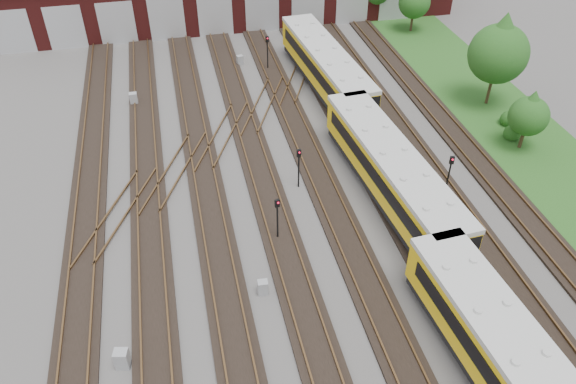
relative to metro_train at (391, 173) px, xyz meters
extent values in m
plane|color=#454240|center=(-6.00, -3.97, -2.08)|extent=(120.00, 120.00, 0.00)
cube|color=black|center=(-20.00, -3.97, -1.99)|extent=(2.40, 70.00, 0.18)
cube|color=brown|center=(-20.72, -3.97, -1.83)|extent=(0.10, 70.00, 0.15)
cube|color=brown|center=(-19.28, -3.97, -1.83)|extent=(0.10, 70.00, 0.15)
cube|color=black|center=(-16.00, -3.97, -1.99)|extent=(2.40, 70.00, 0.18)
cube|color=brown|center=(-16.72, -3.97, -1.83)|extent=(0.10, 70.00, 0.15)
cube|color=brown|center=(-15.28, -3.97, -1.83)|extent=(0.10, 70.00, 0.15)
cube|color=black|center=(-12.00, -3.97, -1.99)|extent=(2.40, 70.00, 0.18)
cube|color=brown|center=(-12.72, -3.97, -1.83)|extent=(0.10, 70.00, 0.15)
cube|color=brown|center=(-11.28, -3.97, -1.83)|extent=(0.10, 70.00, 0.15)
cube|color=black|center=(-8.00, -3.97, -1.99)|extent=(2.40, 70.00, 0.18)
cube|color=brown|center=(-8.72, -3.97, -1.83)|extent=(0.10, 70.00, 0.15)
cube|color=brown|center=(-7.28, -3.97, -1.83)|extent=(0.10, 70.00, 0.15)
cube|color=black|center=(-4.00, -3.97, -1.99)|extent=(2.40, 70.00, 0.18)
cube|color=brown|center=(-4.72, -3.97, -1.83)|extent=(0.10, 70.00, 0.15)
cube|color=brown|center=(-3.28, -3.97, -1.83)|extent=(0.10, 70.00, 0.15)
cube|color=black|center=(0.00, -3.97, -1.99)|extent=(2.40, 70.00, 0.18)
cube|color=brown|center=(-0.72, -3.97, -1.83)|extent=(0.10, 70.00, 0.15)
cube|color=brown|center=(0.72, -3.97, -1.83)|extent=(0.10, 70.00, 0.15)
cube|color=black|center=(4.00, -3.97, -1.99)|extent=(2.40, 70.00, 0.18)
cube|color=brown|center=(3.28, -3.97, -1.83)|extent=(0.10, 70.00, 0.15)
cube|color=brown|center=(4.72, -3.97, -1.83)|extent=(0.10, 70.00, 0.15)
cube|color=black|center=(8.00, -3.97, -1.99)|extent=(2.40, 70.00, 0.18)
cube|color=brown|center=(7.28, -3.97, -1.83)|extent=(0.10, 70.00, 0.15)
cube|color=brown|center=(8.72, -3.97, -1.83)|extent=(0.10, 70.00, 0.15)
cube|color=brown|center=(-14.00, 6.03, -1.83)|extent=(5.40, 9.62, 0.15)
cube|color=brown|center=(-10.00, 10.03, -1.83)|extent=(5.40, 9.62, 0.15)
cube|color=brown|center=(-6.00, 14.03, -1.83)|extent=(5.40, 9.62, 0.15)
cube|color=brown|center=(-18.00, 2.03, -1.83)|extent=(5.40, 9.62, 0.15)
cube|color=brown|center=(-2.00, 18.03, -1.83)|extent=(5.40, 9.62, 0.15)
cube|color=#ADAFB3|center=(-28.00, 30.01, 0.12)|extent=(3.60, 0.12, 4.40)
cube|color=#ADAFB3|center=(-23.00, 30.01, 0.12)|extent=(3.60, 0.12, 4.40)
cube|color=#ADAFB3|center=(-18.00, 30.01, 0.12)|extent=(3.60, 0.12, 4.40)
cube|color=#ADAFB3|center=(-13.00, 30.01, 0.12)|extent=(3.60, 0.12, 4.40)
cube|color=#ADAFB3|center=(-8.00, 30.01, 0.12)|extent=(3.60, 0.12, 4.40)
cube|color=#ADAFB3|center=(-3.00, 30.01, 0.12)|extent=(3.60, 0.12, 4.40)
cube|color=#ADAFB3|center=(2.00, 30.01, 0.12)|extent=(3.60, 0.12, 4.40)
cube|color=#ADAFB3|center=(7.00, 30.01, 0.12)|extent=(3.60, 0.12, 4.40)
cube|color=#ADAFB3|center=(12.00, 30.01, 0.12)|extent=(3.60, 0.12, 4.40)
cube|color=#1E4517|center=(13.00, 6.03, -2.06)|extent=(8.00, 55.00, 0.05)
cube|color=#E4BB0C|center=(0.00, -16.00, 0.12)|extent=(4.12, 16.72, 2.43)
cube|color=#BABBB6|center=(0.00, -16.00, 1.50)|extent=(4.23, 16.73, 0.33)
cube|color=black|center=(1.45, -15.89, 0.40)|extent=(1.17, 14.52, 0.94)
cube|color=black|center=(0.00, 0.00, -1.42)|extent=(3.79, 16.69, 0.66)
cube|color=#E4BB0C|center=(0.00, 0.00, 0.12)|extent=(4.12, 16.72, 2.43)
cube|color=#BABBB6|center=(0.00, 0.00, 1.50)|extent=(4.23, 16.73, 0.33)
cube|color=black|center=(-1.45, -0.11, 0.40)|extent=(1.17, 14.52, 0.94)
cube|color=black|center=(1.45, 0.11, 0.40)|extent=(1.17, 14.52, 0.94)
cube|color=black|center=(0.00, 16.00, -1.42)|extent=(3.79, 16.69, 0.66)
cube|color=#E4BB0C|center=(0.00, 16.00, 0.12)|extent=(4.12, 16.72, 2.43)
cube|color=#BABBB6|center=(0.00, 16.00, 1.50)|extent=(4.23, 16.73, 0.33)
cube|color=black|center=(-1.45, 15.89, 0.40)|extent=(1.17, 14.52, 0.94)
cube|color=black|center=(1.45, 16.11, 0.40)|extent=(1.17, 14.52, 0.94)
cylinder|color=black|center=(-8.21, -2.39, -0.78)|extent=(0.11, 0.11, 2.60)
cube|color=black|center=(-8.21, -2.39, 0.79)|extent=(0.31, 0.25, 0.54)
sphere|color=red|center=(-8.21, -2.50, 0.89)|extent=(0.13, 0.13, 0.13)
cylinder|color=black|center=(-5.69, 2.48, -0.80)|extent=(0.11, 0.11, 2.57)
cube|color=black|center=(-5.69, 2.48, 0.77)|extent=(0.29, 0.19, 0.56)
sphere|color=red|center=(-5.69, 2.37, 0.88)|extent=(0.13, 0.13, 0.13)
cylinder|color=black|center=(-4.25, 20.89, -0.70)|extent=(0.11, 0.11, 2.76)
cube|color=black|center=(-4.25, 20.89, 0.96)|extent=(0.29, 0.20, 0.56)
sphere|color=red|center=(-4.25, 20.78, 1.07)|extent=(0.13, 0.13, 0.13)
cylinder|color=black|center=(3.58, -1.14, -0.56)|extent=(0.11, 0.11, 3.04)
cube|color=black|center=(3.58, -1.14, 1.24)|extent=(0.31, 0.23, 0.56)
sphere|color=red|center=(3.58, -1.26, 1.35)|extent=(0.13, 0.13, 0.13)
cube|color=#929497|center=(-17.60, -9.75, -1.51)|extent=(0.80, 0.71, 1.15)
cube|color=#929497|center=(-16.77, 16.84, -1.54)|extent=(0.65, 0.55, 1.08)
cube|color=#929497|center=(-9.95, -6.61, -1.61)|extent=(0.59, 0.50, 0.94)
cube|color=#929497|center=(-6.68, 22.46, -1.61)|extent=(0.67, 0.60, 0.94)
cube|color=#929497|center=(1.87, 5.15, -1.61)|extent=(0.67, 0.61, 0.94)
cylinder|color=#372919|center=(10.00, 31.03, -1.18)|extent=(0.22, 0.22, 1.81)
cylinder|color=#372919|center=(12.66, 26.53, -1.23)|extent=(0.26, 0.26, 1.71)
sphere|color=#144513|center=(12.66, 26.53, 1.05)|extent=(3.33, 3.33, 3.33)
cylinder|color=#372919|center=(12.90, 10.27, -0.83)|extent=(0.26, 0.26, 2.51)
sphere|color=#144513|center=(12.90, 10.27, 2.51)|extent=(4.87, 4.87, 4.87)
cone|color=#144513|center=(12.90, 10.27, 4.25)|extent=(4.18, 4.18, 3.48)
cylinder|color=#372919|center=(12.04, 3.47, -1.32)|extent=(0.27, 0.27, 1.52)
sphere|color=#144513|center=(12.04, 3.47, 0.71)|extent=(2.96, 2.96, 2.96)
cone|color=#144513|center=(12.04, 3.47, 1.77)|extent=(2.54, 2.54, 2.12)
sphere|color=#144513|center=(12.09, 4.80, -1.42)|extent=(1.33, 1.33, 1.33)
sphere|color=#144513|center=(12.91, 6.72, -1.38)|extent=(1.41, 1.41, 1.41)
sphere|color=#144513|center=(12.43, 30.59, -1.50)|extent=(1.16, 1.16, 1.16)
camera|label=1|loc=(-13.28, -27.63, 22.09)|focal=35.00mm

